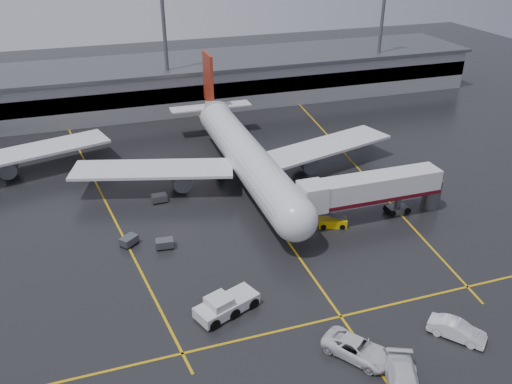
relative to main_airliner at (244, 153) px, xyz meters
name	(u,v)px	position (x,y,z in m)	size (l,w,h in m)	color
ground	(266,210)	(0.00, -9.70, -4.21)	(220.00, 220.00, 0.00)	black
apron_line_centre	(266,210)	(0.00, -9.70, -4.20)	(0.25, 90.00, 0.02)	gold
apron_line_stop	(341,316)	(0.00, -31.70, -4.20)	(60.00, 0.25, 0.02)	gold
apron_line_left	(104,198)	(-20.00, 0.30, -4.20)	(0.25, 70.00, 0.02)	gold
apron_line_right	(353,162)	(18.00, 0.30, -4.20)	(0.25, 70.00, 0.02)	gold
terminal	(188,82)	(0.00, 38.23, 0.11)	(122.00, 19.00, 8.60)	gray
light_mast_mid	(165,38)	(-5.00, 32.30, 10.27)	(3.00, 1.20, 25.45)	#595B60
light_mast_right	(382,24)	(40.00, 32.30, 10.27)	(3.00, 1.20, 25.45)	#595B60
main_airliner	(244,153)	(0.00, 0.00, 0.00)	(48.80, 45.60, 14.10)	silver
jet_bridge	(371,190)	(11.87, -15.70, -0.28)	(19.90, 3.40, 6.05)	silver
pushback_tractor	(225,305)	(-10.43, -27.65, -3.30)	(6.87, 4.74, 2.28)	silver
belt_loader	(332,222)	(6.53, -16.16, -3.66)	(3.78, 2.54, 2.21)	#DBAF07
service_van_a	(357,349)	(-1.02, -36.83, -3.35)	(2.84, 6.17, 1.71)	white
service_van_b	(404,384)	(0.64, -41.60, -3.28)	(2.59, 6.37, 1.85)	silver
service_van_c	(457,330)	(8.74, -37.58, -3.36)	(1.79, 5.13, 1.69)	white
baggage_cart_a	(165,243)	(-14.09, -14.44, -3.58)	(2.11, 1.48, 1.12)	#595B60
baggage_cart_b	(129,240)	(-17.95, -12.50, -3.58)	(2.37, 2.28, 1.12)	#595B60
baggage_cart_c	(159,198)	(-12.89, -3.10, -3.58)	(2.06, 1.39, 1.12)	#595B60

